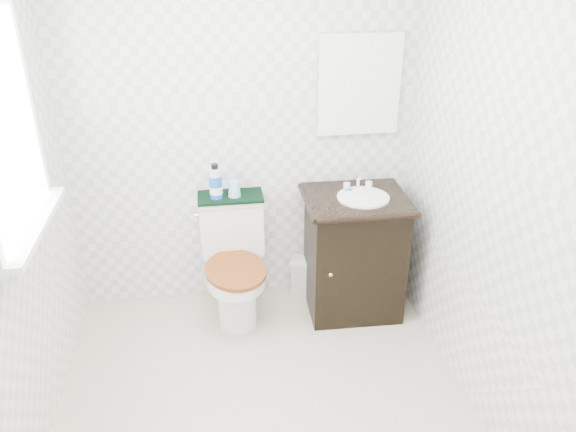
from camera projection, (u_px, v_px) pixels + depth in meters
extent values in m
plane|color=beige|center=(267.00, 416.00, 2.95)|extent=(2.40, 2.40, 0.00)
plane|color=white|center=(242.00, 128.00, 3.49)|extent=(2.40, 0.00, 2.40)
plane|color=white|center=(315.00, 422.00, 1.36)|extent=(2.40, 0.00, 2.40)
plane|color=white|center=(501.00, 195.00, 2.57)|extent=(0.00, 2.40, 2.40)
cube|color=white|center=(1.00, 126.00, 2.35)|extent=(0.02, 0.70, 0.90)
cube|color=silver|center=(359.00, 85.00, 3.45)|extent=(0.50, 0.02, 0.60)
cylinder|color=white|center=(237.00, 299.00, 3.59)|extent=(0.25, 0.25, 0.38)
cube|color=white|center=(234.00, 278.00, 3.81)|extent=(0.25, 0.28, 0.38)
cube|color=white|center=(232.00, 228.00, 3.66)|extent=(0.40, 0.18, 0.37)
cube|color=white|center=(230.00, 200.00, 3.57)|extent=(0.42, 0.20, 0.03)
cylinder|color=white|center=(236.00, 277.00, 3.46)|extent=(0.37, 0.37, 0.08)
cylinder|color=brown|center=(236.00, 270.00, 3.44)|extent=(0.42, 0.42, 0.03)
cube|color=black|center=(354.00, 256.00, 3.68)|extent=(0.60, 0.51, 0.78)
cube|color=black|center=(357.00, 199.00, 3.50)|extent=(0.64, 0.55, 0.04)
cylinder|color=white|center=(363.00, 197.00, 3.46)|extent=(0.32, 0.32, 0.01)
ellipsoid|color=white|center=(363.00, 206.00, 3.49)|extent=(0.28, 0.28, 0.14)
cylinder|color=silver|center=(358.00, 182.00, 3.56)|extent=(0.02, 0.02, 0.10)
cube|color=silver|center=(305.00, 278.00, 3.93)|extent=(0.20, 0.18, 0.24)
cube|color=silver|center=(305.00, 262.00, 3.87)|extent=(0.23, 0.20, 0.03)
cube|color=black|center=(230.00, 197.00, 3.56)|extent=(0.41, 0.22, 0.02)
cylinder|color=blue|center=(216.00, 187.00, 3.49)|extent=(0.08, 0.08, 0.15)
cylinder|color=silver|center=(215.00, 172.00, 3.45)|extent=(0.08, 0.08, 0.05)
cylinder|color=black|center=(215.00, 166.00, 3.43)|extent=(0.04, 0.04, 0.03)
cone|color=#8DCBE6|center=(234.00, 189.00, 3.53)|extent=(0.08, 0.08, 0.10)
ellipsoid|color=#16676E|center=(348.00, 190.00, 3.55)|extent=(0.07, 0.05, 0.02)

